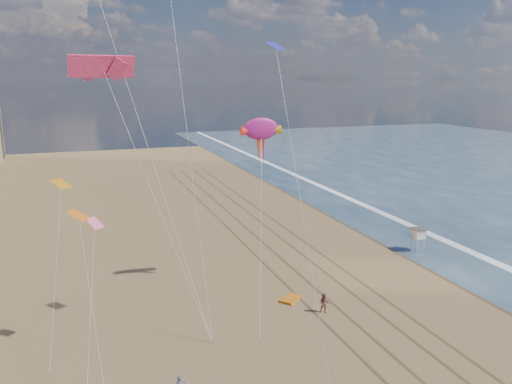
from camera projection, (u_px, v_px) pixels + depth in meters
wet_sand at (378, 225)px, 69.71m from camera, size 260.00×260.00×0.00m
foam at (403, 222)px, 71.08m from camera, size 260.00×260.00×0.00m
tracks at (300, 264)px, 55.16m from camera, size 7.68×120.00×0.01m
lifeguard_stand at (418, 234)px, 58.75m from camera, size 1.54×1.54×2.79m
grounded_kite at (290, 299)px, 46.07m from camera, size 2.42×2.30×0.23m
show_kite at (261, 129)px, 46.18m from camera, size 3.93×5.57×18.44m
kite_flyer_b at (324, 303)px, 43.38m from camera, size 1.10×1.05×1.80m
small_kites at (125, 165)px, 36.43m from camera, size 17.00×9.77×13.02m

